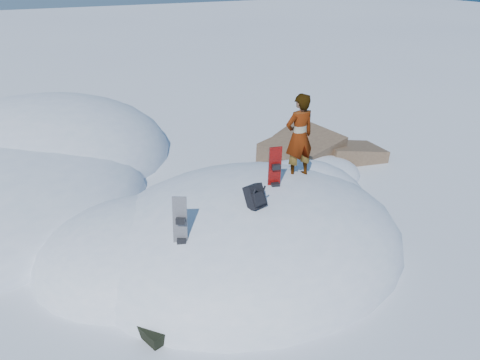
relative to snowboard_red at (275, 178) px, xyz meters
name	(u,v)px	position (x,y,z in m)	size (l,w,h in m)	color
ground	(249,246)	(-0.46, 0.24, -1.64)	(120.00, 120.00, 0.00)	white
snow_mound	(237,242)	(-0.63, 0.48, -1.64)	(8.00, 6.00, 3.00)	white
rock_outcrop	(312,166)	(3.26, 3.25, -1.63)	(4.68, 4.41, 1.68)	brown
snowboard_red	(275,178)	(0.00, 0.00, 0.00)	(0.28, 0.21, 1.41)	#BD0D0A
snowboard_dark	(181,232)	(-2.29, -0.68, -0.29)	(0.33, 0.32, 1.33)	black
backpack	(256,197)	(-0.73, -0.55, -0.01)	(0.40, 0.48, 0.54)	black
gear_pile	(166,324)	(-2.89, -1.42, -1.52)	(0.98, 0.76, 0.26)	black
person	(299,136)	(0.87, 0.48, 0.60)	(0.69, 0.45, 1.88)	slate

